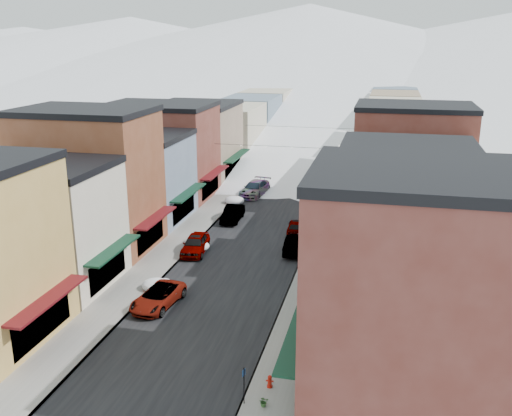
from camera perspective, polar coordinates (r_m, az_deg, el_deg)
The scene contains 39 objects.
ground at distance 31.82m, azimuth -11.29°, elevation -18.62°, with size 600.00×600.00×0.00m, color gray.
road at distance 86.13m, azimuth 5.10°, elevation 4.47°, with size 10.00×160.00×0.01m, color black.
sidewalk_left at distance 87.24m, azimuth 0.79°, elevation 4.74°, with size 3.20×160.00×0.15m, color gray.
sidewalk_right at distance 85.49m, azimuth 9.49°, elevation 4.26°, with size 3.20×160.00×0.15m, color gray.
curb_left at distance 86.94m, azimuth 1.79°, elevation 4.69°, with size 0.10×160.00×0.15m, color slate.
curb_right at distance 85.59m, azimuth 8.45°, elevation 4.32°, with size 0.10×160.00×0.15m, color slate.
bldg_l_cream at distance 45.60m, azimuth -20.47°, elevation -1.54°, with size 11.30×8.20×9.50m.
bldg_l_brick_near at distance 52.00m, azimuth -16.35°, elevation 2.74°, with size 12.30×8.20×12.50m.
bldg_l_grayblue at distance 59.52m, azimuth -11.86°, elevation 3.05°, with size 11.30×9.20×9.00m.
bldg_l_brick_far at distance 67.75m, azimuth -9.53°, elevation 5.69°, with size 13.30×9.20×11.00m.
bldg_l_tan at distance 76.69m, azimuth -5.98°, elevation 6.73°, with size 11.30×11.20×10.00m.
bldg_r_brick_near at distance 29.08m, azimuth 16.38°, elevation -8.34°, with size 12.30×9.20×12.50m.
bldg_r_green at distance 37.92m, azimuth 14.80°, elevation -4.67°, with size 11.30×9.20×9.50m.
bldg_r_blue at distance 46.29m, azimuth 14.62°, elevation -0.10°, with size 11.30×9.20×10.50m.
bldg_r_cream at distance 55.18m, azimuth 14.92°, elevation 1.77°, with size 12.30×9.20×9.00m.
bldg_r_brick_far at distance 63.69m, azimuth 15.27°, elevation 4.86°, with size 13.30×9.20×11.50m.
bldg_r_tan at distance 73.66m, azimuth 14.21°, elevation 5.70°, with size 11.30×11.20×9.50m.
distant_blocks at distance 107.95m, azimuth 6.90°, elevation 9.06°, with size 34.00×55.00×8.00m.
mountain_ridge at distance 302.18m, azimuth 7.44°, elevation 15.90°, with size 670.00×340.00×34.00m.
overhead_cables at distance 72.82m, azimuth 3.82°, elevation 7.20°, with size 16.40×15.04×0.04m.
car_white_suv at distance 41.14m, azimuth -9.78°, elevation -8.75°, with size 2.33×5.05×1.40m, color white.
car_silver_sedan at distance 50.34m, azimuth -6.09°, elevation -3.60°, with size 1.93×4.79×1.63m, color gray.
car_dark_hatch at distance 58.70m, azimuth -2.35°, elevation -0.57°, with size 1.64×4.72×1.55m, color black.
car_silver_wagon at distance 68.10m, azimuth -0.11°, elevation 1.97°, with size 2.39×5.88×1.71m, color #999BA1.
car_green_sedan at distance 50.33m, azimuth 4.03°, elevation -3.58°, with size 1.68×4.80×1.58m, color black.
car_gray_suv at distance 55.15m, azimuth 4.04°, elevation -1.84°, with size 1.65×4.10×1.40m, color gray.
car_black_sedan at distance 67.09m, azimuth 6.45°, elevation 1.62°, with size 2.37×5.83×1.69m, color black.
car_lane_silver at distance 77.47m, azimuth 2.67°, elevation 3.67°, with size 1.71×4.25×1.45m, color gray.
car_lane_white at distance 97.14m, azimuth 7.33°, elevation 6.22°, with size 2.31×5.02×1.39m, color silver.
fire_hydrant at distance 32.02m, azimuth 1.38°, elevation -16.97°, with size 0.41×0.31×0.71m.
parking_sign at distance 30.32m, azimuth -1.21°, elevation -17.06°, with size 0.09×0.28×2.10m.
trash_can at distance 52.30m, azimuth 5.38°, elevation -3.00°, with size 0.56×0.56×0.95m.
streetlamp_near at distance 49.86m, azimuth 5.22°, elevation -1.02°, with size 0.39×0.39×4.64m.
streetlamp_far at distance 77.97m, azimuth 8.36°, elevation 5.16°, with size 0.35×0.35×4.20m.
planter_near at distance 30.67m, azimuth 0.78°, elevation -18.80°, with size 0.48×0.42×0.53m, color #2F5727.
planter_far at distance 36.51m, azimuth 5.40°, elevation -12.50°, with size 0.34×0.34×0.61m, color #31632D.
snow_pile_near at distance 43.66m, azimuth -9.87°, elevation -7.57°, with size 2.19×2.55×0.93m.
snow_pile_mid at distance 50.99m, azimuth -5.84°, elevation -3.77°, with size 2.20×2.55×0.93m.
snow_pile_far at distance 64.65m, azimuth -2.14°, elevation 0.78°, with size 2.25×2.58×0.95m.
Camera 1 is at (11.48, -23.39, 18.26)m, focal length 40.00 mm.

